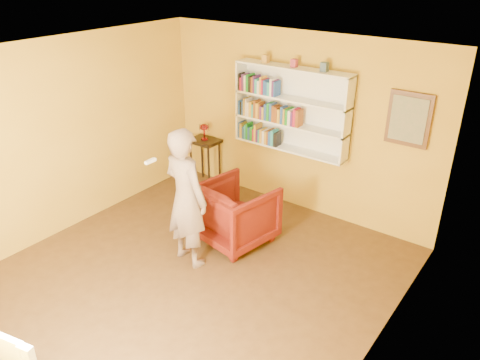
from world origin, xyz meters
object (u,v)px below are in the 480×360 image
at_px(console_table, 205,147).
at_px(person, 186,198).
at_px(bookshelf, 293,109).
at_px(armchair, 236,213).
at_px(ruby_lustre, 204,129).

bearing_deg(console_table, person, -55.19).
bearing_deg(bookshelf, armchair, -92.95).
relative_size(ruby_lustre, person, 0.15).
distance_m(bookshelf, ruby_lustre, 1.70).
relative_size(bookshelf, ruby_lustre, 6.64).
distance_m(bookshelf, console_table, 1.84).
bearing_deg(person, armchair, -97.66).
height_order(bookshelf, armchair, bookshelf).
bearing_deg(ruby_lustre, person, -55.19).
distance_m(armchair, person, 0.91).
xyz_separation_m(console_table, armchair, (1.52, -1.15, -0.24)).
bearing_deg(bookshelf, person, -97.66).
height_order(armchair, person, person).
bearing_deg(armchair, bookshelf, -82.62).
height_order(console_table, ruby_lustre, ruby_lustre).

